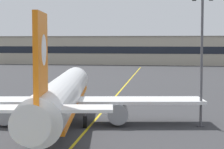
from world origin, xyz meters
TOP-DOWN VIEW (x-y plane):
  - ground_plane at (0.00, 0.00)m, footprint 400.00×400.00m
  - taxiway_centreline at (0.00, 30.00)m, footprint 9.04×179.80m
  - airliner_foreground at (-2.16, 9.04)m, footprint 32.35×41.34m
  - apron_lamp_post at (13.22, 10.50)m, footprint 2.24×0.90m
  - safety_cone_by_nose_gear at (-1.59, 25.46)m, footprint 0.44×0.44m
  - terminal_building at (-7.50, 139.41)m, footprint 128.28×12.40m

SIDE VIEW (x-z plane):
  - ground_plane at x=0.00m, z-range 0.00..0.00m
  - taxiway_centreline at x=0.00m, z-range 0.00..0.01m
  - safety_cone_by_nose_gear at x=-1.59m, z-range -0.02..0.53m
  - airliner_foreground at x=-2.16m, z-range -2.46..9.19m
  - terminal_building at x=-7.50m, z-range 0.01..11.63m
  - apron_lamp_post at x=13.22m, z-range 0.31..14.65m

